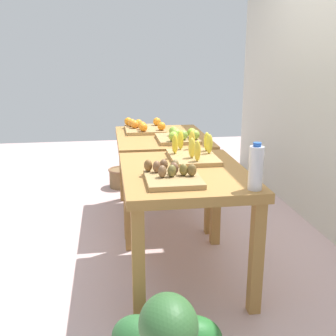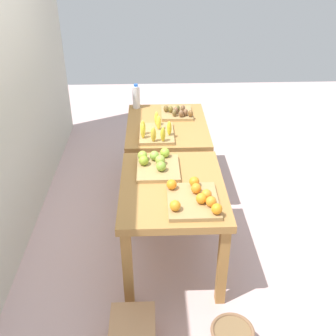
{
  "view_description": "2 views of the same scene",
  "coord_description": "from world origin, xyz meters",
  "px_view_note": "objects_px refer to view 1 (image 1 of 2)",
  "views": [
    {
      "loc": [
        3.08,
        -0.48,
        1.51
      ],
      "look_at": [
        -0.09,
        -0.01,
        0.59
      ],
      "focal_mm": 44.45,
      "sensor_mm": 36.0,
      "label": 1
    },
    {
      "loc": [
        -3.13,
        0.14,
        2.44
      ],
      "look_at": [
        0.06,
        0.01,
        0.54
      ],
      "focal_mm": 43.07,
      "sensor_mm": 36.0,
      "label": 2
    }
  ],
  "objects_px": {
    "banana_crate": "(193,153)",
    "water_bottle": "(256,168)",
    "kiwi_bin": "(172,175)",
    "wicker_basket": "(121,177)",
    "display_table_left": "(162,148)",
    "cardboard_produce_box": "(178,175)",
    "display_table_right": "(184,187)",
    "orange_bin": "(143,127)",
    "apple_bin": "(179,137)"
  },
  "relations": [
    {
      "from": "cardboard_produce_box",
      "to": "display_table_right",
      "type": "bearing_deg",
      "value": -8.64
    },
    {
      "from": "wicker_basket",
      "to": "cardboard_produce_box",
      "type": "height_order",
      "value": "cardboard_produce_box"
    },
    {
      "from": "kiwi_bin",
      "to": "water_bottle",
      "type": "xyz_separation_m",
      "value": [
        0.23,
        0.43,
        0.09
      ]
    },
    {
      "from": "banana_crate",
      "to": "cardboard_produce_box",
      "type": "bearing_deg",
      "value": 173.67
    },
    {
      "from": "display_table_left",
      "to": "kiwi_bin",
      "type": "distance_m",
      "value": 1.34
    },
    {
      "from": "display_table_right",
      "to": "kiwi_bin",
      "type": "distance_m",
      "value": 0.28
    },
    {
      "from": "display_table_left",
      "to": "water_bottle",
      "type": "relative_size",
      "value": 3.92
    },
    {
      "from": "orange_bin",
      "to": "wicker_basket",
      "type": "distance_m",
      "value": 0.96
    },
    {
      "from": "display_table_left",
      "to": "kiwi_bin",
      "type": "xyz_separation_m",
      "value": [
        1.33,
        -0.11,
        0.14
      ]
    },
    {
      "from": "orange_bin",
      "to": "cardboard_produce_box",
      "type": "bearing_deg",
      "value": 144.09
    },
    {
      "from": "cardboard_produce_box",
      "to": "banana_crate",
      "type": "bearing_deg",
      "value": -6.33
    },
    {
      "from": "orange_bin",
      "to": "wicker_basket",
      "type": "height_order",
      "value": "orange_bin"
    },
    {
      "from": "water_bottle",
      "to": "wicker_basket",
      "type": "height_order",
      "value": "water_bottle"
    },
    {
      "from": "banana_crate",
      "to": "cardboard_produce_box",
      "type": "distance_m",
      "value": 1.84
    },
    {
      "from": "banana_crate",
      "to": "wicker_basket",
      "type": "bearing_deg",
      "value": -165.11
    },
    {
      "from": "display_table_left",
      "to": "wicker_basket",
      "type": "distance_m",
      "value": 1.09
    },
    {
      "from": "kiwi_bin",
      "to": "banana_crate",
      "type": "bearing_deg",
      "value": 154.85
    },
    {
      "from": "display_table_left",
      "to": "cardboard_produce_box",
      "type": "relative_size",
      "value": 2.6
    },
    {
      "from": "display_table_right",
      "to": "orange_bin",
      "type": "relative_size",
      "value": 2.34
    },
    {
      "from": "apple_bin",
      "to": "kiwi_bin",
      "type": "distance_m",
      "value": 1.1
    },
    {
      "from": "display_table_left",
      "to": "display_table_right",
      "type": "distance_m",
      "value": 1.12
    },
    {
      "from": "cardboard_produce_box",
      "to": "water_bottle",
      "type": "bearing_deg",
      "value": 0.35
    },
    {
      "from": "display_table_right",
      "to": "water_bottle",
      "type": "bearing_deg",
      "value": 36.02
    },
    {
      "from": "display_table_left",
      "to": "water_bottle",
      "type": "distance_m",
      "value": 1.6
    },
    {
      "from": "display_table_left",
      "to": "water_bottle",
      "type": "xyz_separation_m",
      "value": [
        1.55,
        0.31,
        0.24
      ]
    },
    {
      "from": "water_bottle",
      "to": "kiwi_bin",
      "type": "bearing_deg",
      "value": -117.7
    },
    {
      "from": "kiwi_bin",
      "to": "wicker_basket",
      "type": "distance_m",
      "value": 2.33
    },
    {
      "from": "wicker_basket",
      "to": "orange_bin",
      "type": "bearing_deg",
      "value": 17.75
    },
    {
      "from": "orange_bin",
      "to": "cardboard_produce_box",
      "type": "relative_size",
      "value": 1.11
    },
    {
      "from": "kiwi_bin",
      "to": "water_bottle",
      "type": "bearing_deg",
      "value": 62.3
    },
    {
      "from": "apple_bin",
      "to": "wicker_basket",
      "type": "xyz_separation_m",
      "value": [
        -1.14,
        -0.47,
        -0.69
      ]
    },
    {
      "from": "water_bottle",
      "to": "display_table_right",
      "type": "bearing_deg",
      "value": -143.98
    },
    {
      "from": "display_table_right",
      "to": "water_bottle",
      "type": "height_order",
      "value": "water_bottle"
    },
    {
      "from": "apple_bin",
      "to": "cardboard_produce_box",
      "type": "distance_m",
      "value": 1.31
    },
    {
      "from": "orange_bin",
      "to": "kiwi_bin",
      "type": "bearing_deg",
      "value": 1.05
    },
    {
      "from": "orange_bin",
      "to": "cardboard_produce_box",
      "type": "height_order",
      "value": "orange_bin"
    },
    {
      "from": "display_table_right",
      "to": "apple_bin",
      "type": "height_order",
      "value": "apple_bin"
    },
    {
      "from": "display_table_right",
      "to": "cardboard_produce_box",
      "type": "relative_size",
      "value": 2.6
    },
    {
      "from": "display_table_right",
      "to": "orange_bin",
      "type": "bearing_deg",
      "value": -173.99
    },
    {
      "from": "water_bottle",
      "to": "cardboard_produce_box",
      "type": "distance_m",
      "value": 2.53
    },
    {
      "from": "cardboard_produce_box",
      "to": "display_table_left",
      "type": "bearing_deg",
      "value": -19.35
    },
    {
      "from": "kiwi_bin",
      "to": "wicker_basket",
      "type": "relative_size",
      "value": 1.25
    },
    {
      "from": "display_table_left",
      "to": "cardboard_produce_box",
      "type": "distance_m",
      "value": 1.05
    },
    {
      "from": "apple_bin",
      "to": "kiwi_bin",
      "type": "height_order",
      "value": "apple_bin"
    },
    {
      "from": "banana_crate",
      "to": "water_bottle",
      "type": "relative_size",
      "value": 1.67
    },
    {
      "from": "display_table_left",
      "to": "cardboard_produce_box",
      "type": "xyz_separation_m",
      "value": [
        -0.85,
        0.3,
        -0.53
      ]
    },
    {
      "from": "water_bottle",
      "to": "wicker_basket",
      "type": "relative_size",
      "value": 0.92
    },
    {
      "from": "display_table_left",
      "to": "display_table_right",
      "type": "height_order",
      "value": "same"
    },
    {
      "from": "apple_bin",
      "to": "cardboard_produce_box",
      "type": "xyz_separation_m",
      "value": [
        -1.11,
        0.18,
        -0.68
      ]
    },
    {
      "from": "wicker_basket",
      "to": "cardboard_produce_box",
      "type": "distance_m",
      "value": 0.65
    }
  ]
}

